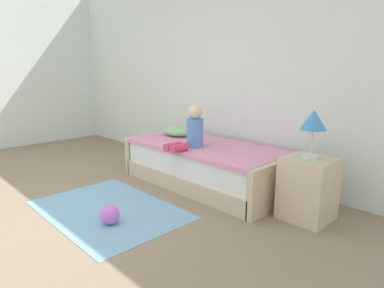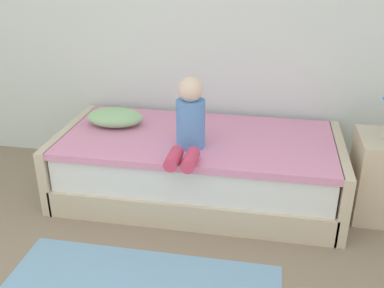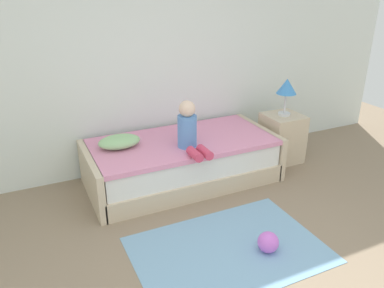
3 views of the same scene
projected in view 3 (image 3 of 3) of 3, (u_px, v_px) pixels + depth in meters
wall_rear at (136, 46)px, 4.23m from camera, size 7.20×0.10×2.90m
bed at (183, 161)px, 4.32m from camera, size 2.11×1.00×0.50m
nightstand at (282, 138)px, 4.80m from camera, size 0.44×0.44×0.60m
table_lamp at (287, 88)px, 4.55m from camera, size 0.24×0.24×0.45m
child_figure at (189, 130)px, 3.94m from camera, size 0.20×0.51×0.50m
pillow at (119, 142)px, 4.01m from camera, size 0.44×0.30×0.13m
toy_ball at (268, 242)px, 3.23m from camera, size 0.18×0.18×0.18m
area_rug at (229, 250)px, 3.27m from camera, size 1.60×1.10×0.01m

